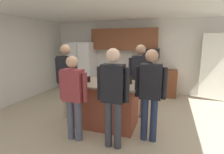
{
  "coord_description": "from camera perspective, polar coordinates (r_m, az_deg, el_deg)",
  "views": [
    {
      "loc": [
        1.28,
        -3.69,
        1.87
      ],
      "look_at": [
        0.0,
        0.08,
        1.05
      ],
      "focal_mm": 28.2,
      "sensor_mm": 36.0,
      "label": 1
    }
  ],
  "objects": [
    {
      "name": "tumbler_amber",
      "position": [
        3.97,
        2.32,
        -0.09
      ],
      "size": [
        0.07,
        0.07,
        0.17
      ],
      "color": "black",
      "rests_on": "kitchen_island"
    },
    {
      "name": "back_wall",
      "position": [
        6.63,
        7.59,
        6.62
      ],
      "size": [
        6.4,
        0.1,
        2.6
      ],
      "primitive_type": "cube",
      "color": "silver",
      "rests_on": "ground"
    },
    {
      "name": "person_elder_center",
      "position": [
        3.32,
        -12.42,
        -5.14
      ],
      "size": [
        0.57,
        0.22,
        1.61
      ],
      "rotation": [
        0.0,
        0.0,
        1.09
      ],
      "color": "#4C5166",
      "rests_on": "ground"
    },
    {
      "name": "person_host_foreground",
      "position": [
        4.28,
        9.06,
        0.34
      ],
      "size": [
        0.57,
        0.24,
        1.79
      ],
      "rotation": [
        0.0,
        0.0,
        -2.29
      ],
      "color": "tan",
      "rests_on": "ground"
    },
    {
      "name": "glass_pilsner",
      "position": [
        3.55,
        -0.6,
        -1.7
      ],
      "size": [
        0.07,
        0.07,
        0.14
      ],
      "color": "black",
      "rests_on": "kitchen_island"
    },
    {
      "name": "serving_tray",
      "position": [
        3.74,
        1.14,
        -1.8
      ],
      "size": [
        0.44,
        0.3,
        0.04
      ],
      "color": "#B7B7BC",
      "rests_on": "kitchen_island"
    },
    {
      "name": "glass_dark_ale",
      "position": [
        3.9,
        -7.53,
        -0.72
      ],
      "size": [
        0.07,
        0.07,
        0.12
      ],
      "color": "black",
      "rests_on": "kitchen_island"
    },
    {
      "name": "side_wall_left",
      "position": [
        5.83,
        -31.77,
        4.3
      ],
      "size": [
        0.1,
        5.6,
        2.6
      ],
      "primitive_type": "cube",
      "color": "silver",
      "rests_on": "ground"
    },
    {
      "name": "person_guest_left",
      "position": [
        3.27,
        12.31,
        -4.04
      ],
      "size": [
        0.57,
        0.23,
        1.73
      ],
      "rotation": [
        0.0,
        0.0,
        2.8
      ],
      "color": "#232D4C",
      "rests_on": "ground"
    },
    {
      "name": "ceiling",
      "position": [
        3.97,
        -0.42,
        22.25
      ],
      "size": [
        7.04,
        7.04,
        0.0
      ],
      "primitive_type": "plane",
      "color": "white"
    },
    {
      "name": "person_guest_by_door",
      "position": [
        4.28,
        -14.5,
        0.16
      ],
      "size": [
        0.57,
        0.24,
        1.79
      ],
      "rotation": [
        0.0,
        0.0,
        -0.03
      ],
      "color": "tan",
      "rests_on": "ground"
    },
    {
      "name": "refrigerator",
      "position": [
        6.96,
        -9.6,
        3.57
      ],
      "size": [
        0.94,
        0.76,
        1.82
      ],
      "color": "white",
      "rests_on": "ground"
    },
    {
      "name": "microwave_over_range",
      "position": [
        6.24,
        12.54,
        7.52
      ],
      "size": [
        0.56,
        0.4,
        0.32
      ],
      "primitive_type": "cube",
      "color": "black"
    },
    {
      "name": "person_guest_right",
      "position": [
        2.98,
        0.31,
        -4.94
      ],
      "size": [
        0.57,
        0.23,
        1.76
      ],
      "rotation": [
        0.0,
        0.0,
        2.03
      ],
      "color": "#383842",
      "rests_on": "ground"
    },
    {
      "name": "kitchen_island",
      "position": [
        3.94,
        -1.41,
        -8.76
      ],
      "size": [
        1.38,
        0.93,
        0.98
      ],
      "color": "brown",
      "rests_on": "ground"
    },
    {
      "name": "french_door_window_panel",
      "position": [
        6.28,
        30.76,
        2.96
      ],
      "size": [
        0.9,
        0.06,
        2.0
      ],
      "primitive_type": "cube",
      "color": "white",
      "rests_on": "ground"
    },
    {
      "name": "cabinet_run_upper",
      "position": [
        6.51,
        3.85,
        12.11
      ],
      "size": [
        2.4,
        0.38,
        0.75
      ],
      "color": "brown"
    },
    {
      "name": "cabinet_run_lower",
      "position": [
        6.36,
        12.12,
        -1.51
      ],
      "size": [
        1.8,
        0.63,
        0.9
      ],
      "color": "brown",
      "rests_on": "ground"
    },
    {
      "name": "glass_stout_tall",
      "position": [
        3.7,
        6.03,
        -1.08
      ],
      "size": [
        0.06,
        0.06,
        0.16
      ],
      "color": "black",
      "rests_on": "kitchen_island"
    },
    {
      "name": "floor",
      "position": [
        4.33,
        -0.37,
        -13.97
      ],
      "size": [
        7.04,
        7.04,
        0.0
      ],
      "primitive_type": "plane",
      "color": "#B7A88E",
      "rests_on": "ground"
    }
  ]
}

